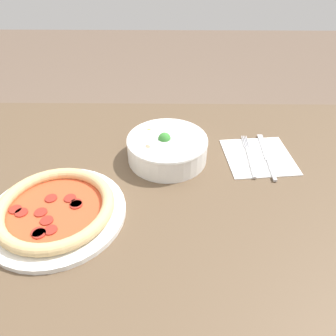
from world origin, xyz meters
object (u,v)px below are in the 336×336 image
Objects in this scene: pizza at (55,210)px; bowl at (167,147)px; fork at (249,156)px; knife at (267,158)px.

pizza is 1.42× the size of bowl.
pizza reaches higher than fork.
bowl is 1.12× the size of fork.
fork is (0.45, 0.21, -0.01)m from pizza.
bowl is (0.23, 0.21, 0.02)m from pizza.
bowl reaches higher than knife.
pizza is at bearing 116.91° from fork.
bowl is at bearing 93.19° from fork.
pizza is 1.60× the size of fork.
bowl is 1.01× the size of knife.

